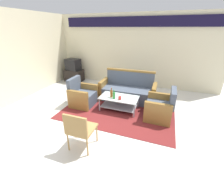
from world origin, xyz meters
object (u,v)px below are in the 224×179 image
object	(u,v)px
bottle_brown	(111,94)
coffee_table	(119,101)
cup	(120,98)
armchair_right	(160,108)
armchair_left	(83,96)
tv_stand	(74,75)
television	(73,64)
bottle_green	(114,95)
wicker_chair	(80,128)
couch	(128,91)

from	to	relation	value
bottle_brown	coffee_table	bearing A→B (deg)	19.74
cup	armchair_right	bearing A→B (deg)	5.27
armchair_left	bottle_brown	world-z (taller)	armchair_left
tv_stand	armchair_right	bearing A→B (deg)	-25.64
cup	television	world-z (taller)	television
armchair_right	tv_stand	size ratio (longest dim) A/B	1.06
coffee_table	bottle_green	world-z (taller)	bottle_green
tv_stand	wicker_chair	xyz separation A→B (m)	(2.48, -3.56, 0.23)
tv_stand	television	bearing A→B (deg)	80.61
bottle_brown	television	distance (m)	3.15
bottle_brown	tv_stand	world-z (taller)	bottle_brown
bottle_green	armchair_left	bearing A→B (deg)	176.71
couch	coffee_table	xyz separation A→B (m)	(-0.07, -0.76, -0.04)
cup	bottle_brown	bearing A→B (deg)	165.54
armchair_right	cup	world-z (taller)	armchair_right
couch	bottle_brown	bearing A→B (deg)	70.39
armchair_left	tv_stand	bearing A→B (deg)	-140.77
coffee_table	cup	distance (m)	0.25
coffee_table	wicker_chair	size ratio (longest dim) A/B	1.31
armchair_right	tv_stand	world-z (taller)	armchair_right
armchair_left	cup	xyz separation A→B (m)	(1.23, -0.07, 0.17)
bottle_brown	cup	world-z (taller)	bottle_brown
bottle_green	bottle_brown	bearing A→B (deg)	149.07
coffee_table	couch	bearing A→B (deg)	84.83
coffee_table	wicker_chair	bearing A→B (deg)	-97.72
armchair_left	armchair_right	distance (m)	2.32
wicker_chair	television	bearing A→B (deg)	124.08
coffee_table	cup	xyz separation A→B (m)	(0.07, -0.15, 0.19)
couch	wicker_chair	world-z (taller)	couch
armchair_right	bottle_brown	xyz separation A→B (m)	(-1.36, -0.03, 0.23)
bottle_green	bottle_brown	world-z (taller)	bottle_brown
coffee_table	tv_stand	xyz separation A→B (m)	(-2.72, 1.81, -0.01)
armchair_left	coffee_table	bearing A→B (deg)	93.37
armchair_right	tv_stand	bearing A→B (deg)	64.98
armchair_left	bottle_green	bearing A→B (deg)	86.50
couch	tv_stand	distance (m)	2.98
wicker_chair	tv_stand	bearing A→B (deg)	124.11
armchair_left	bottle_green	world-z (taller)	armchair_left
bottle_green	cup	world-z (taller)	bottle_green
armchair_right	bottle_brown	world-z (taller)	armchair_right
couch	cup	distance (m)	0.91
television	tv_stand	bearing A→B (deg)	90.00
coffee_table	bottle_brown	world-z (taller)	bottle_brown
couch	television	distance (m)	3.01
coffee_table	bottle_brown	distance (m)	0.33
cup	wicker_chair	size ratio (longest dim) A/B	0.12
bottle_brown	wicker_chair	bearing A→B (deg)	-90.98
tv_stand	wicker_chair	size ratio (longest dim) A/B	0.95
coffee_table	bottle_green	bearing A→B (deg)	-129.10
armchair_left	bottle_green	size ratio (longest dim) A/B	3.23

